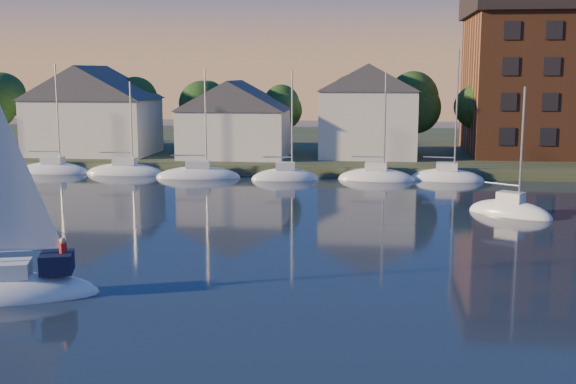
% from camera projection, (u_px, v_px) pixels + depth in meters
% --- Properties ---
extents(shoreline_land, '(160.00, 50.00, 2.00)m').
position_uv_depth(shoreline_land, '(307.00, 149.00, 93.81)').
color(shoreline_land, '#333F25').
rests_on(shoreline_land, ground).
extents(wooden_dock, '(120.00, 3.00, 1.00)m').
position_uv_depth(wooden_dock, '(285.00, 174.00, 71.30)').
color(wooden_dock, brown).
rests_on(wooden_dock, ground).
extents(clubhouse_west, '(13.65, 9.45, 9.64)m').
position_uv_depth(clubhouse_west, '(93.00, 109.00, 78.85)').
color(clubhouse_west, silver).
rests_on(clubhouse_west, shoreline_land).
extents(clubhouse_centre, '(11.55, 8.40, 8.08)m').
position_uv_depth(clubhouse_centre, '(235.00, 118.00, 76.07)').
color(clubhouse_centre, silver).
rests_on(clubhouse_centre, shoreline_land).
extents(clubhouse_east, '(10.50, 8.40, 9.80)m').
position_uv_depth(clubhouse_east, '(368.00, 110.00, 76.19)').
color(clubhouse_east, silver).
rests_on(clubhouse_east, shoreline_land).
extents(tree_line, '(93.40, 5.40, 8.90)m').
position_uv_depth(tree_line, '(315.00, 97.00, 80.64)').
color(tree_line, '#362618').
rests_on(tree_line, shoreline_land).
extents(moored_fleet, '(63.50, 2.40, 12.05)m').
position_uv_depth(moored_fleet, '(158.00, 175.00, 69.80)').
color(moored_fleet, white).
rests_on(moored_fleet, ground).
extents(hero_sailboat, '(8.68, 5.02, 13.06)m').
position_uv_depth(hero_sailboat, '(8.00, 285.00, 32.30)').
color(hero_sailboat, white).
rests_on(hero_sailboat, ground).
extents(drifting_sailboat_right, '(6.28, 5.12, 10.09)m').
position_uv_depth(drifting_sailboat_right, '(510.00, 214.00, 50.85)').
color(drifting_sailboat_right, white).
rests_on(drifting_sailboat_right, ground).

